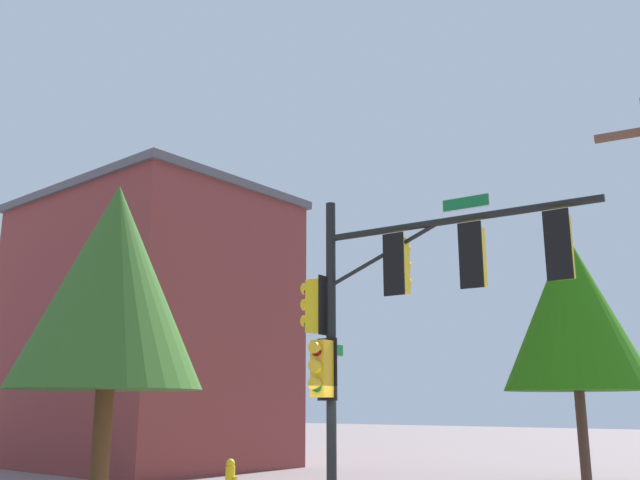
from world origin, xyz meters
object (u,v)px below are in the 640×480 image
(tree_near, at_px, (113,285))
(brick_building, at_px, (146,329))
(fire_hydrant, at_px, (230,476))
(tree_mid, at_px, (572,310))
(signal_pole_assembly, at_px, (396,300))

(tree_near, distance_m, brick_building, 10.61)
(fire_hydrant, relative_size, brick_building, 0.08)
(brick_building, bearing_deg, fire_hydrant, -21.79)
(tree_near, bearing_deg, tree_mid, 59.87)
(tree_mid, height_order, brick_building, brick_building)
(fire_hydrant, distance_m, tree_near, 5.71)
(tree_near, relative_size, tree_mid, 1.00)
(signal_pole_assembly, xyz_separation_m, tree_near, (-6.33, -2.10, 0.72))
(tree_mid, bearing_deg, tree_near, -120.13)
(fire_hydrant, height_order, tree_mid, tree_mid)
(fire_hydrant, xyz_separation_m, tree_mid, (6.24, 7.59, 4.45))
(fire_hydrant, xyz_separation_m, tree_near, (-0.26, -3.61, 4.41))
(signal_pole_assembly, height_order, tree_mid, tree_mid)
(signal_pole_assembly, bearing_deg, tree_near, -161.65)
(signal_pole_assembly, relative_size, brick_building, 0.63)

